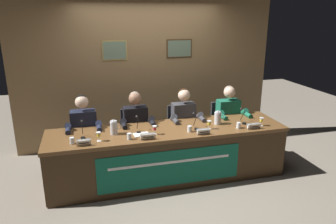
{
  "coord_description": "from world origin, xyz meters",
  "views": [
    {
      "loc": [
        -1.1,
        -4.11,
        2.33
      ],
      "look_at": [
        0.0,
        0.0,
        1.0
      ],
      "focal_mm": 34.08,
      "sensor_mm": 36.0,
      "label": 1
    }
  ],
  "objects_px": {
    "juice_glass_center_right": "(209,123)",
    "microphone_far_right": "(243,118)",
    "microphone_center_left": "(138,127)",
    "juice_glass_center_left": "(155,128)",
    "conference_table": "(170,147)",
    "nameplate_far_left": "(84,143)",
    "panelist_far_left": "(84,130)",
    "chair_far_right": "(224,129)",
    "juice_glass_far_right": "(261,120)",
    "microphone_center_right": "(196,124)",
    "chair_far_left": "(85,143)",
    "chair_center_right": "(181,133)",
    "water_cup_center_right": "(190,129)",
    "water_cup_far_left": "(72,141)",
    "water_cup_far_right": "(239,126)",
    "water_pitcher_left_side": "(114,128)",
    "water_pitcher_right_side": "(218,118)",
    "panelist_center_right": "(185,121)",
    "nameplate_far_right": "(254,126)",
    "nameplate_center_left": "(148,136)",
    "chair_center_left": "(135,138)",
    "document_stack_center_left": "(142,135)",
    "panelist_center_left": "(136,125)",
    "panelist_far_right": "(230,117)",
    "juice_glass_far_left": "(99,135)",
    "water_cup_center_left": "(129,137)",
    "nameplate_center_right": "(204,132)"
  },
  "relations": [
    {
      "from": "juice_glass_center_right",
      "to": "microphone_far_right",
      "type": "relative_size",
      "value": 0.57
    },
    {
      "from": "microphone_center_left",
      "to": "juice_glass_center_right",
      "type": "height_order",
      "value": "microphone_center_left"
    },
    {
      "from": "juice_glass_center_left",
      "to": "microphone_far_right",
      "type": "distance_m",
      "value": 1.38
    },
    {
      "from": "conference_table",
      "to": "nameplate_far_left",
      "type": "height_order",
      "value": "nameplate_far_left"
    },
    {
      "from": "panelist_far_left",
      "to": "chair_far_right",
      "type": "distance_m",
      "value": 2.34
    },
    {
      "from": "juice_glass_far_right",
      "to": "microphone_center_right",
      "type": "bearing_deg",
      "value": 172.14
    },
    {
      "from": "chair_far_left",
      "to": "chair_center_right",
      "type": "xyz_separation_m",
      "value": [
        1.54,
        0.0,
        0.0
      ]
    },
    {
      "from": "water_cup_center_right",
      "to": "juice_glass_far_right",
      "type": "xyz_separation_m",
      "value": [
        1.09,
        -0.04,
        0.05
      ]
    },
    {
      "from": "water_cup_far_left",
      "to": "juice_glass_far_right",
      "type": "xyz_separation_m",
      "value": [
        2.65,
        -0.01,
        0.05
      ]
    },
    {
      "from": "microphone_center_right",
      "to": "water_cup_far_right",
      "type": "bearing_deg",
      "value": -13.05
    },
    {
      "from": "chair_center_right",
      "to": "water_cup_center_right",
      "type": "distance_m",
      "value": 0.89
    },
    {
      "from": "chair_center_right",
      "to": "chair_far_right",
      "type": "distance_m",
      "value": 0.77
    },
    {
      "from": "juice_glass_center_right",
      "to": "water_pitcher_left_side",
      "type": "height_order",
      "value": "water_pitcher_left_side"
    },
    {
      "from": "microphone_far_right",
      "to": "water_pitcher_right_side",
      "type": "xyz_separation_m",
      "value": [
        -0.38,
        0.07,
        0.02
      ]
    },
    {
      "from": "juice_glass_center_left",
      "to": "water_pitcher_right_side",
      "type": "height_order",
      "value": "water_pitcher_right_side"
    },
    {
      "from": "microphone_center_left",
      "to": "panelist_center_right",
      "type": "distance_m",
      "value": 0.94
    },
    {
      "from": "juice_glass_center_left",
      "to": "nameplate_far_right",
      "type": "distance_m",
      "value": 1.42
    },
    {
      "from": "water_cup_center_right",
      "to": "water_cup_far_right",
      "type": "height_order",
      "value": "same"
    },
    {
      "from": "nameplate_far_left",
      "to": "water_pitcher_left_side",
      "type": "relative_size",
      "value": 0.84
    },
    {
      "from": "microphone_center_right",
      "to": "panelist_center_right",
      "type": "bearing_deg",
      "value": 89.14
    },
    {
      "from": "microphone_center_right",
      "to": "water_pitcher_right_side",
      "type": "bearing_deg",
      "value": 15.43
    },
    {
      "from": "nameplate_center_left",
      "to": "microphone_center_right",
      "type": "height_order",
      "value": "microphone_center_right"
    },
    {
      "from": "chair_center_left",
      "to": "nameplate_center_left",
      "type": "distance_m",
      "value": 0.99
    },
    {
      "from": "panelist_center_right",
      "to": "water_pitcher_right_side",
      "type": "xyz_separation_m",
      "value": [
        0.38,
        -0.4,
        0.15
      ]
    },
    {
      "from": "juice_glass_far_right",
      "to": "conference_table",
      "type": "bearing_deg",
      "value": 175.15
    },
    {
      "from": "chair_far_left",
      "to": "microphone_center_left",
      "type": "relative_size",
      "value": 4.08
    },
    {
      "from": "panelist_far_left",
      "to": "document_stack_center_left",
      "type": "bearing_deg",
      "value": -36.14
    },
    {
      "from": "water_cup_far_left",
      "to": "juice_glass_far_right",
      "type": "bearing_deg",
      "value": -0.32
    },
    {
      "from": "panelist_center_left",
      "to": "panelist_center_right",
      "type": "relative_size",
      "value": 1.0
    },
    {
      "from": "panelist_far_right",
      "to": "water_pitcher_right_side",
      "type": "height_order",
      "value": "panelist_far_right"
    },
    {
      "from": "chair_center_right",
      "to": "microphone_far_right",
      "type": "height_order",
      "value": "microphone_far_right"
    },
    {
      "from": "nameplate_far_right",
      "to": "water_pitcher_right_side",
      "type": "bearing_deg",
      "value": 141.96
    },
    {
      "from": "panelist_center_right",
      "to": "nameplate_far_right",
      "type": "bearing_deg",
      "value": -42.4
    },
    {
      "from": "microphone_center_left",
      "to": "document_stack_center_left",
      "type": "xyz_separation_m",
      "value": [
        0.03,
        -0.11,
        -0.07
      ]
    },
    {
      "from": "nameplate_far_left",
      "to": "panelist_far_left",
      "type": "bearing_deg",
      "value": 89.42
    },
    {
      "from": "water_cup_center_right",
      "to": "juice_glass_far_left",
      "type": "bearing_deg",
      "value": -179.07
    },
    {
      "from": "water_cup_center_left",
      "to": "chair_far_right",
      "type": "bearing_deg",
      "value": 26.28
    },
    {
      "from": "juice_glass_far_right",
      "to": "water_cup_center_right",
      "type": "bearing_deg",
      "value": 177.97
    },
    {
      "from": "nameplate_center_left",
      "to": "nameplate_center_right",
      "type": "height_order",
      "value": "same"
    },
    {
      "from": "juice_glass_center_left",
      "to": "juice_glass_far_right",
      "type": "distance_m",
      "value": 1.58
    },
    {
      "from": "conference_table",
      "to": "chair_center_right",
      "type": "bearing_deg",
      "value": 61.79
    },
    {
      "from": "juice_glass_far_right",
      "to": "water_pitcher_right_side",
      "type": "bearing_deg",
      "value": 157.57
    },
    {
      "from": "panelist_center_right",
      "to": "microphone_far_right",
      "type": "height_order",
      "value": "panelist_center_right"
    },
    {
      "from": "juice_glass_center_left",
      "to": "water_cup_far_right",
      "type": "xyz_separation_m",
      "value": [
        1.21,
        -0.07,
        -0.05
      ]
    },
    {
      "from": "water_cup_far_left",
      "to": "water_cup_far_right",
      "type": "bearing_deg",
      "value": -0.53
    },
    {
      "from": "microphone_far_right",
      "to": "water_pitcher_right_side",
      "type": "bearing_deg",
      "value": 169.93
    },
    {
      "from": "chair_far_left",
      "to": "juice_glass_far_left",
      "type": "xyz_separation_m",
      "value": [
        0.18,
        -0.82,
        0.42
      ]
    },
    {
      "from": "conference_table",
      "to": "microphone_center_right",
      "type": "relative_size",
      "value": 15.67
    },
    {
      "from": "water_pitcher_right_side",
      "to": "water_pitcher_left_side",
      "type": "bearing_deg",
      "value": -179.23
    },
    {
      "from": "panelist_center_left",
      "to": "nameplate_far_right",
      "type": "height_order",
      "value": "panelist_center_left"
    }
  ]
}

